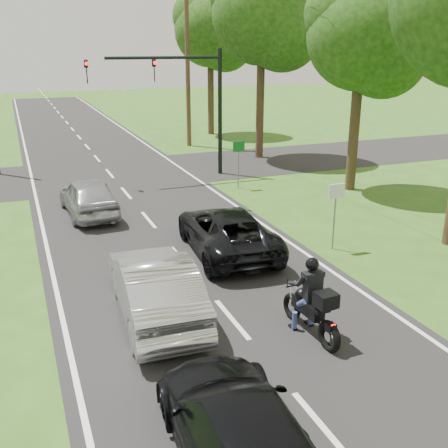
% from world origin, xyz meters
% --- Properties ---
extents(ground, '(140.00, 140.00, 0.00)m').
position_xyz_m(ground, '(0.00, 0.00, 0.00)').
color(ground, '#2C5417').
rests_on(ground, ground).
extents(road, '(8.00, 100.00, 0.01)m').
position_xyz_m(road, '(0.00, 10.00, 0.01)').
color(road, black).
rests_on(road, ground).
extents(cross_road, '(60.00, 7.00, 0.01)m').
position_xyz_m(cross_road, '(0.00, 16.00, 0.01)').
color(cross_road, black).
rests_on(cross_road, ground).
extents(motorcycle_rider, '(0.61, 2.15, 1.85)m').
position_xyz_m(motorcycle_rider, '(1.36, -1.30, 0.73)').
color(motorcycle_rider, black).
rests_on(motorcycle_rider, ground).
extents(dark_suv, '(2.70, 5.14, 1.38)m').
position_xyz_m(dark_suv, '(1.50, 4.02, 0.70)').
color(dark_suv, black).
rests_on(dark_suv, road).
extents(silver_sedan, '(1.91, 4.77, 1.54)m').
position_xyz_m(silver_sedan, '(-1.61, 0.81, 0.78)').
color(silver_sedan, '#BBBBC0').
rests_on(silver_sedan, road).
extents(silver_suv, '(1.94, 4.31, 1.44)m').
position_xyz_m(silver_suv, '(-1.92, 9.48, 0.73)').
color(silver_suv, '#A5A7AD').
rests_on(silver_suv, road).
extents(dark_car_behind, '(2.15, 4.71, 1.34)m').
position_xyz_m(dark_car_behind, '(-1.66, -4.33, 0.68)').
color(dark_car_behind, black).
rests_on(dark_car_behind, road).
extents(traffic_signal, '(6.38, 0.44, 6.00)m').
position_xyz_m(traffic_signal, '(3.34, 14.00, 4.14)').
color(traffic_signal, black).
rests_on(traffic_signal, ground).
extents(utility_pole_far, '(1.60, 0.28, 10.00)m').
position_xyz_m(utility_pole_far, '(6.20, 22.00, 5.08)').
color(utility_pole_far, brown).
rests_on(utility_pole_far, ground).
extents(sign_white, '(0.55, 0.07, 2.12)m').
position_xyz_m(sign_white, '(4.70, 2.98, 1.60)').
color(sign_white, slate).
rests_on(sign_white, ground).
extents(sign_green, '(0.55, 0.07, 2.12)m').
position_xyz_m(sign_green, '(4.90, 10.98, 1.60)').
color(sign_green, slate).
rests_on(sign_green, ground).
extents(tree_row_c, '(4.80, 4.65, 8.76)m').
position_xyz_m(tree_row_c, '(9.75, 8.80, 6.23)').
color(tree_row_c, '#332316').
rests_on(tree_row_c, ground).
extents(tree_row_d, '(5.76, 5.58, 10.45)m').
position_xyz_m(tree_row_d, '(9.10, 16.76, 7.43)').
color(tree_row_d, '#332316').
rests_on(tree_row_d, ground).
extents(tree_row_e, '(5.28, 5.12, 9.61)m').
position_xyz_m(tree_row_e, '(9.48, 25.78, 6.83)').
color(tree_row_e, '#332316').
rests_on(tree_row_e, ground).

